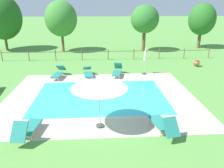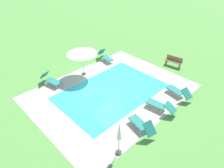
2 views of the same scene
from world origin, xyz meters
The scene contains 12 objects.
ground_plane centered at (0.00, 0.00, 0.00)m, with size 160.00×160.00×0.00m, color #599342.
pool_deck_paving centered at (0.00, 0.00, 0.00)m, with size 11.35×8.74×0.01m, color #B2A893.
swimming_pool_water centered at (0.00, 0.00, 0.01)m, with size 7.77×5.17×0.01m, color #38C6D1.
pool_coping_rim centered at (0.00, 0.00, 0.01)m, with size 8.25×5.65×0.01m.
sun_lounger_north_near_steps centered at (1.34, 3.94, 0.39)m, with size 0.97×1.99×0.95m.
sun_lounger_north_mid centered at (-3.12, -4.02, 0.39)m, with size 0.86×1.92×0.99m.
sun_lounger_north_far centered at (-3.13, 3.73, 0.38)m, with size 0.90×2.05×0.87m.
sun_lounger_north_end centered at (2.67, -4.03, 0.39)m, with size 0.97×1.97×0.96m.
sun_lounger_south_near_corner centered at (-0.90, 3.68, 0.36)m, with size 0.87×2.11×0.75m.
patio_umbrella_open_foreground centered at (-0.07, -3.42, 2.10)m, with size 2.46×2.46×2.34m.
patio_umbrella_closed_row_west centered at (3.51, 4.18, 1.46)m, with size 0.32×0.32×2.25m.
wooden_bench_lawn_side centered at (-6.86, 1.07, 0.47)m, with size 0.64×1.55×0.87m.
Camera 2 is at (8.39, 8.68, 8.95)m, focal length 32.05 mm.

